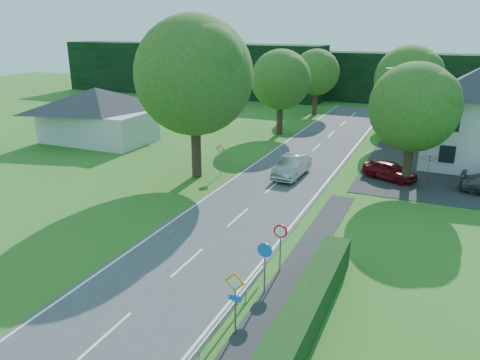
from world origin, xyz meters
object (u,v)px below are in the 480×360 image
at_px(motorcycle, 302,160).
at_px(parasol, 429,168).
at_px(moving_car, 292,166).
at_px(streetlight, 408,118).
at_px(parked_car_red, 390,171).

xyz_separation_m(motorcycle, parasol, (9.42, 0.20, 0.48)).
bearing_deg(moving_car, streetlight, 25.65).
bearing_deg(motorcycle, parasol, 9.79).
bearing_deg(parked_car_red, streetlight, -12.31).
bearing_deg(streetlight, parasol, -1.84).
distance_m(parked_car_red, parasol, 2.77).
distance_m(moving_car, parked_car_red, 7.11).
distance_m(moving_car, motorcycle, 3.00).
xyz_separation_m(moving_car, parasol, (9.33, 3.18, 0.16)).
xyz_separation_m(motorcycle, parked_car_red, (6.86, -0.83, 0.23)).
distance_m(moving_car, parasol, 9.86).
xyz_separation_m(streetlight, moving_car, (-7.54, -3.23, -3.65)).
height_order(moving_car, motorcycle, moving_car).
height_order(streetlight, motorcycle, streetlight).
distance_m(motorcycle, parked_car_red, 6.92).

